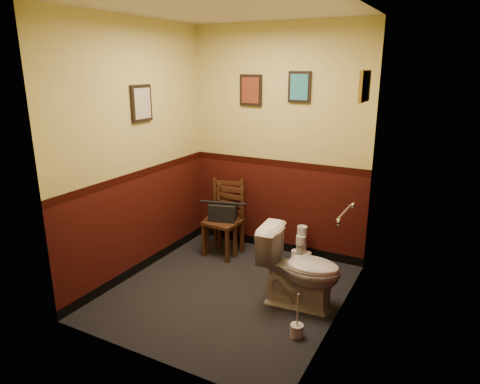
# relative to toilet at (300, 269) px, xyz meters

# --- Properties ---
(floor) EXTENTS (2.20, 2.40, 0.00)m
(floor) POSITION_rel_toilet_xyz_m (-0.72, -0.10, -0.38)
(floor) COLOR black
(floor) RESTS_ON ground
(ceiling) EXTENTS (2.20, 2.40, 0.00)m
(ceiling) POSITION_rel_toilet_xyz_m (-0.72, -0.10, 2.32)
(ceiling) COLOR silver
(ceiling) RESTS_ON ground
(wall_back) EXTENTS (2.20, 0.00, 2.70)m
(wall_back) POSITION_rel_toilet_xyz_m (-0.72, 1.10, 0.97)
(wall_back) COLOR #3B0F0B
(wall_back) RESTS_ON ground
(wall_front) EXTENTS (2.20, 0.00, 2.70)m
(wall_front) POSITION_rel_toilet_xyz_m (-0.72, -1.30, 0.97)
(wall_front) COLOR #3B0F0B
(wall_front) RESTS_ON ground
(wall_left) EXTENTS (0.00, 2.40, 2.70)m
(wall_left) POSITION_rel_toilet_xyz_m (-1.82, -0.10, 0.97)
(wall_left) COLOR #3B0F0B
(wall_left) RESTS_ON ground
(wall_right) EXTENTS (0.00, 2.40, 2.70)m
(wall_right) POSITION_rel_toilet_xyz_m (0.38, -0.10, 0.97)
(wall_right) COLOR #3B0F0B
(wall_right) RESTS_ON ground
(grab_bar) EXTENTS (0.05, 0.56, 0.06)m
(grab_bar) POSITION_rel_toilet_xyz_m (0.35, 0.15, 0.57)
(grab_bar) COLOR silver
(grab_bar) RESTS_ON wall_right
(framed_print_back_a) EXTENTS (0.28, 0.04, 0.36)m
(framed_print_back_a) POSITION_rel_toilet_xyz_m (-1.07, 1.08, 1.57)
(framed_print_back_a) COLOR black
(framed_print_back_a) RESTS_ON wall_back
(framed_print_back_b) EXTENTS (0.26, 0.04, 0.34)m
(framed_print_back_b) POSITION_rel_toilet_xyz_m (-0.47, 1.08, 1.62)
(framed_print_back_b) COLOR black
(framed_print_back_b) RESTS_ON wall_back
(framed_print_left) EXTENTS (0.04, 0.30, 0.38)m
(framed_print_left) POSITION_rel_toilet_xyz_m (-1.80, 0.00, 1.47)
(framed_print_left) COLOR black
(framed_print_left) RESTS_ON wall_left
(framed_print_right) EXTENTS (0.04, 0.34, 0.28)m
(framed_print_right) POSITION_rel_toilet_xyz_m (0.36, 0.50, 1.67)
(framed_print_right) COLOR olive
(framed_print_right) RESTS_ON wall_right
(toilet) EXTENTS (0.82, 0.50, 0.77)m
(toilet) POSITION_rel_toilet_xyz_m (0.00, 0.00, 0.00)
(toilet) COLOR white
(toilet) RESTS_ON floor
(toilet_brush) EXTENTS (0.11, 0.11, 0.41)m
(toilet_brush) POSITION_rel_toilet_xyz_m (0.17, -0.49, -0.32)
(toilet_brush) COLOR silver
(toilet_brush) RESTS_ON floor
(chair_left) EXTENTS (0.50, 0.50, 0.87)m
(chair_left) POSITION_rel_toilet_xyz_m (-1.28, 0.83, 0.06)
(chair_left) COLOR #502B18
(chair_left) RESTS_ON floor
(chair_right) EXTENTS (0.42, 0.42, 0.84)m
(chair_right) POSITION_rel_toilet_xyz_m (-1.22, 0.70, 0.04)
(chair_right) COLOR #502B18
(chair_right) RESTS_ON floor
(handbag) EXTENTS (0.36, 0.24, 0.24)m
(handbag) POSITION_rel_toilet_xyz_m (-1.22, 0.66, 0.16)
(handbag) COLOR black
(handbag) RESTS_ON chair_right
(tp_stack) EXTENTS (0.25, 0.15, 0.43)m
(tp_stack) POSITION_rel_toilet_xyz_m (-0.32, 0.94, -0.20)
(tp_stack) COLOR silver
(tp_stack) RESTS_ON floor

